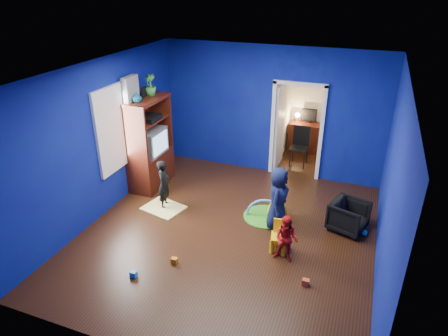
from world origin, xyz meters
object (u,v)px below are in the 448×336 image
at_px(crt_tv, 151,142).
at_px(kid_chair, 280,238).
at_px(toddler_red, 286,239).
at_px(vase, 137,97).
at_px(hopper_ball, 277,210).
at_px(folding_chair, 299,148).
at_px(tv_armoire, 149,143).
at_px(child_navy, 278,198).
at_px(study_desk, 306,137).
at_px(child_black, 164,184).
at_px(play_mat, 265,216).
at_px(armchair, 349,216).

xyz_separation_m(crt_tv, kid_chair, (3.15, -1.33, -0.77)).
bearing_deg(toddler_red, vase, 163.77).
distance_m(hopper_ball, folding_chair, 2.54).
bearing_deg(kid_chair, tv_armoire, 145.92).
height_order(toddler_red, folding_chair, folding_chair).
bearing_deg(crt_tv, kid_chair, -22.97).
bearing_deg(folding_chair, toddler_red, -81.98).
xyz_separation_m(vase, crt_tv, (0.04, 0.30, -1.04)).
xyz_separation_m(toddler_red, kid_chair, (-0.15, 0.20, -0.16)).
height_order(child_navy, vase, vase).
height_order(vase, tv_armoire, vase).
relative_size(child_navy, study_desk, 1.35).
relative_size(crt_tv, folding_chair, 0.76).
distance_m(child_black, kid_chair, 2.55).
xyz_separation_m(child_black, hopper_ball, (2.20, 0.34, -0.31)).
height_order(crt_tv, kid_chair, crt_tv).
xyz_separation_m(tv_armoire, play_mat, (2.70, -0.41, -0.97)).
xyz_separation_m(toddler_red, play_mat, (-0.64, 1.12, -0.40)).
relative_size(crt_tv, play_mat, 0.84).
bearing_deg(crt_tv, toddler_red, -24.95).
bearing_deg(child_black, toddler_red, -117.06).
distance_m(armchair, hopper_ball, 1.29).
distance_m(tv_armoire, study_desk, 4.22).
relative_size(toddler_red, study_desk, 0.92).
relative_size(armchair, folding_chair, 0.68).
bearing_deg(armchair, tv_armoire, 103.90).
bearing_deg(armchair, study_desk, 40.03).
bearing_deg(study_desk, hopper_ball, -88.36).
height_order(armchair, hopper_ball, armchair).
height_order(child_navy, kid_chair, child_navy).
bearing_deg(play_mat, kid_chair, -62.01).
height_order(child_black, play_mat, child_black).
distance_m(vase, hopper_ball, 3.47).
bearing_deg(study_desk, child_black, -118.79).
distance_m(hopper_ball, kid_chair, 0.98).
bearing_deg(vase, play_mat, -2.40).
height_order(vase, folding_chair, vase).
height_order(crt_tv, play_mat, crt_tv).
xyz_separation_m(vase, folding_chair, (2.82, 2.43, -1.60)).
height_order(toddler_red, crt_tv, crt_tv).
relative_size(child_black, study_desk, 1.13).
bearing_deg(child_black, study_desk, -38.88).
relative_size(armchair, crt_tv, 0.89).
xyz_separation_m(armchair, vase, (-4.20, -0.02, 1.78)).
bearing_deg(tv_armoire, child_navy, -12.23).
distance_m(vase, study_desk, 4.72).
distance_m(armchair, play_mat, 1.54).
height_order(child_navy, study_desk, child_navy).
height_order(armchair, toddler_red, toddler_red).
height_order(child_navy, play_mat, child_navy).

